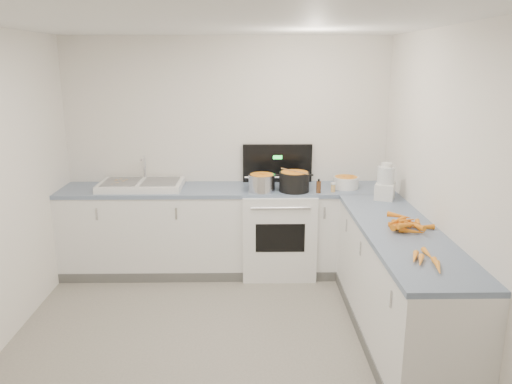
{
  "coord_description": "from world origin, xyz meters",
  "views": [
    {
      "loc": [
        0.23,
        -3.42,
        2.23
      ],
      "look_at": [
        0.3,
        1.1,
        1.05
      ],
      "focal_mm": 35.0,
      "sensor_mm": 36.0,
      "label": 1
    }
  ],
  "objects_px": {
    "black_pot": "(294,183)",
    "spice_jar": "(333,188)",
    "food_processor": "(385,184)",
    "sink": "(141,185)",
    "mixing_bowl": "(346,183)",
    "steel_pot": "(262,184)",
    "extract_bottle": "(319,187)",
    "stove": "(278,230)"
  },
  "relations": [
    {
      "from": "black_pot",
      "to": "extract_bottle",
      "type": "distance_m",
      "value": 0.25
    },
    {
      "from": "black_pot",
      "to": "spice_jar",
      "type": "xyz_separation_m",
      "value": [
        0.4,
        -0.03,
        -0.05
      ]
    },
    {
      "from": "spice_jar",
      "to": "sink",
      "type": "bearing_deg",
      "value": 174.64
    },
    {
      "from": "sink",
      "to": "steel_pot",
      "type": "bearing_deg",
      "value": -7.1
    },
    {
      "from": "steel_pot",
      "to": "spice_jar",
      "type": "distance_m",
      "value": 0.73
    },
    {
      "from": "extract_bottle",
      "to": "spice_jar",
      "type": "relative_size",
      "value": 1.54
    },
    {
      "from": "black_pot",
      "to": "mixing_bowl",
      "type": "height_order",
      "value": "black_pot"
    },
    {
      "from": "black_pot",
      "to": "spice_jar",
      "type": "relative_size",
      "value": 3.93
    },
    {
      "from": "sink",
      "to": "black_pot",
      "type": "distance_m",
      "value": 1.61
    },
    {
      "from": "extract_bottle",
      "to": "spice_jar",
      "type": "bearing_deg",
      "value": 12.59
    },
    {
      "from": "mixing_bowl",
      "to": "food_processor",
      "type": "distance_m",
      "value": 0.53
    },
    {
      "from": "stove",
      "to": "sink",
      "type": "bearing_deg",
      "value": 179.38
    },
    {
      "from": "black_pot",
      "to": "sink",
      "type": "bearing_deg",
      "value": 174.54
    },
    {
      "from": "steel_pot",
      "to": "black_pot",
      "type": "relative_size",
      "value": 0.88
    },
    {
      "from": "mixing_bowl",
      "to": "spice_jar",
      "type": "distance_m",
      "value": 0.22
    },
    {
      "from": "sink",
      "to": "black_pot",
      "type": "bearing_deg",
      "value": -5.46
    },
    {
      "from": "stove",
      "to": "spice_jar",
      "type": "bearing_deg",
      "value": -17.42
    },
    {
      "from": "steel_pot",
      "to": "extract_bottle",
      "type": "bearing_deg",
      "value": -6.34
    },
    {
      "from": "spice_jar",
      "to": "steel_pot",
      "type": "bearing_deg",
      "value": 177.69
    },
    {
      "from": "spice_jar",
      "to": "extract_bottle",
      "type": "bearing_deg",
      "value": -167.41
    },
    {
      "from": "mixing_bowl",
      "to": "food_processor",
      "type": "bearing_deg",
      "value": -55.29
    },
    {
      "from": "sink",
      "to": "mixing_bowl",
      "type": "height_order",
      "value": "sink"
    },
    {
      "from": "steel_pot",
      "to": "mixing_bowl",
      "type": "distance_m",
      "value": 0.9
    },
    {
      "from": "sink",
      "to": "mixing_bowl",
      "type": "distance_m",
      "value": 2.16
    },
    {
      "from": "sink",
      "to": "extract_bottle",
      "type": "xyz_separation_m",
      "value": [
        1.84,
        -0.22,
        0.02
      ]
    },
    {
      "from": "stove",
      "to": "extract_bottle",
      "type": "height_order",
      "value": "stove"
    },
    {
      "from": "black_pot",
      "to": "food_processor",
      "type": "height_order",
      "value": "food_processor"
    },
    {
      "from": "steel_pot",
      "to": "extract_bottle",
      "type": "relative_size",
      "value": 2.26
    },
    {
      "from": "black_pot",
      "to": "spice_jar",
      "type": "height_order",
      "value": "black_pot"
    },
    {
      "from": "black_pot",
      "to": "spice_jar",
      "type": "bearing_deg",
      "value": -4.96
    },
    {
      "from": "sink",
      "to": "extract_bottle",
      "type": "distance_m",
      "value": 1.86
    },
    {
      "from": "mixing_bowl",
      "to": "extract_bottle",
      "type": "bearing_deg",
      "value": -149.29
    },
    {
      "from": "stove",
      "to": "food_processor",
      "type": "bearing_deg",
      "value": -24.05
    },
    {
      "from": "mixing_bowl",
      "to": "sink",
      "type": "bearing_deg",
      "value": 179.07
    },
    {
      "from": "extract_bottle",
      "to": "spice_jar",
      "type": "xyz_separation_m",
      "value": [
        0.15,
        0.03,
        -0.02
      ]
    },
    {
      "from": "stove",
      "to": "sink",
      "type": "xyz_separation_m",
      "value": [
        -1.45,
        0.02,
        0.5
      ]
    },
    {
      "from": "mixing_bowl",
      "to": "extract_bottle",
      "type": "height_order",
      "value": "mixing_bowl"
    },
    {
      "from": "sink",
      "to": "mixing_bowl",
      "type": "relative_size",
      "value": 3.24
    },
    {
      "from": "food_processor",
      "to": "steel_pot",
      "type": "bearing_deg",
      "value": 165.55
    },
    {
      "from": "mixing_bowl",
      "to": "steel_pot",
      "type": "bearing_deg",
      "value": -172.15
    },
    {
      "from": "mixing_bowl",
      "to": "spice_jar",
      "type": "bearing_deg",
      "value": -136.43
    },
    {
      "from": "sink",
      "to": "black_pot",
      "type": "xyz_separation_m",
      "value": [
        1.6,
        -0.15,
        0.05
      ]
    }
  ]
}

